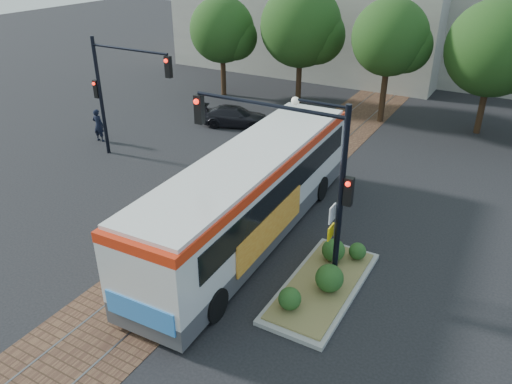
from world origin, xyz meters
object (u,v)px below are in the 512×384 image
at_px(traffic_island, 324,279).
at_px(signal_pole_main, 304,165).
at_px(signal_pole_left, 115,83).
at_px(parked_car, 235,116).
at_px(officer, 98,125).
at_px(city_bus, 251,191).

relative_size(traffic_island, signal_pole_main, 0.87).
height_order(signal_pole_left, parked_car, signal_pole_left).
bearing_deg(signal_pole_main, officer, 158.70).
bearing_deg(traffic_island, parked_car, 132.17).
bearing_deg(signal_pole_left, officer, 159.38).
bearing_deg(city_bus, signal_pole_left, 158.92).
distance_m(traffic_island, signal_pole_main, 3.95).
height_order(city_bus, parked_car, city_bus).
distance_m(city_bus, traffic_island, 4.28).
distance_m(city_bus, signal_pole_left, 10.29).
bearing_deg(parked_car, traffic_island, -158.22).
distance_m(city_bus, signal_pole_main, 3.81).
distance_m(traffic_island, signal_pole_left, 14.50).
xyz_separation_m(traffic_island, officer, (-15.95, 5.93, 0.58)).
distance_m(signal_pole_main, signal_pole_left, 13.14).
xyz_separation_m(traffic_island, parked_car, (-10.67, 11.78, 0.26)).
bearing_deg(signal_pole_main, parked_car, 129.72).
bearing_deg(traffic_island, signal_pole_left, 159.64).
height_order(signal_pole_left, officer, signal_pole_left).
xyz_separation_m(city_bus, traffic_island, (3.65, -1.57, -1.58)).
xyz_separation_m(signal_pole_main, officer, (-14.99, 5.84, -3.24)).
bearing_deg(officer, parked_car, -137.94).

